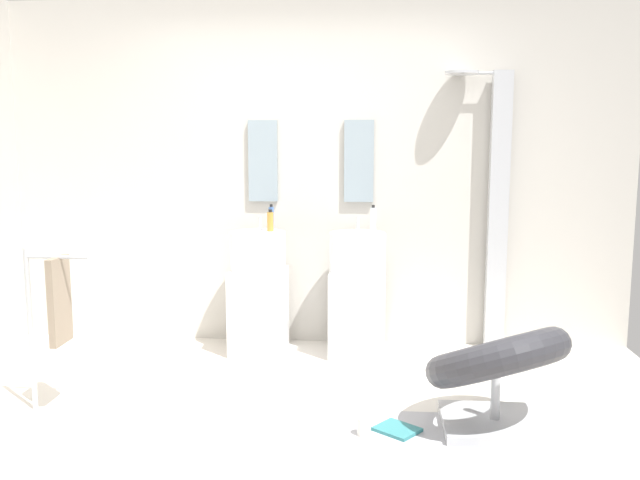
# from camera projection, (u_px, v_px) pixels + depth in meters

# --- Properties ---
(ground_plane) EXTENTS (4.80, 3.60, 0.04)m
(ground_plane) POSITION_uv_depth(u_px,v_px,m) (285.00, 429.00, 3.68)
(ground_plane) COLOR silver
(rear_partition) EXTENTS (4.80, 0.10, 2.60)m
(rear_partition) POSITION_uv_depth(u_px,v_px,m) (312.00, 174.00, 5.12)
(rear_partition) COLOR beige
(rear_partition) RESTS_ON ground_plane
(pedestal_sink_left) EXTENTS (0.40, 0.40, 1.00)m
(pedestal_sink_left) POSITION_uv_depth(u_px,v_px,m) (259.00, 292.00, 4.92)
(pedestal_sink_left) COLOR white
(pedestal_sink_left) RESTS_ON ground_plane
(pedestal_sink_right) EXTENTS (0.40, 0.40, 1.00)m
(pedestal_sink_right) POSITION_uv_depth(u_px,v_px,m) (357.00, 294.00, 4.87)
(pedestal_sink_right) COLOR white
(pedestal_sink_right) RESTS_ON ground_plane
(vanity_mirror_left) EXTENTS (0.22, 0.03, 0.61)m
(vanity_mirror_left) POSITION_uv_depth(u_px,v_px,m) (263.00, 161.00, 5.06)
(vanity_mirror_left) COLOR #8C9EA8
(vanity_mirror_right) EXTENTS (0.22, 0.03, 0.61)m
(vanity_mirror_right) POSITION_uv_depth(u_px,v_px,m) (359.00, 161.00, 5.01)
(vanity_mirror_right) COLOR #8C9EA8
(shower_column) EXTENTS (0.49, 0.24, 2.05)m
(shower_column) POSITION_uv_depth(u_px,v_px,m) (496.00, 205.00, 4.92)
(shower_column) COLOR #B7BABF
(shower_column) RESTS_ON ground_plane
(lounge_chair) EXTENTS (1.10, 1.10, 0.65)m
(lounge_chair) POSITION_uv_depth(u_px,v_px,m) (497.00, 367.00, 3.57)
(lounge_chair) COLOR #B7BABF
(lounge_chair) RESTS_ON ground_plane
(towel_rack) EXTENTS (0.37, 0.22, 0.95)m
(towel_rack) POSITION_uv_depth(u_px,v_px,m) (55.00, 304.00, 3.79)
(towel_rack) COLOR #B7BABF
(towel_rack) RESTS_ON ground_plane
(area_rug) EXTENTS (1.06, 0.61, 0.01)m
(area_rug) POSITION_uv_depth(u_px,v_px,m) (376.00, 434.00, 3.55)
(area_rug) COLOR #B2B2B7
(area_rug) RESTS_ON ground_plane
(magazine_teal) EXTENTS (0.28, 0.27, 0.02)m
(magazine_teal) POSITION_uv_depth(u_px,v_px,m) (397.00, 429.00, 3.57)
(magazine_teal) COLOR teal
(magazine_teal) RESTS_ON area_rug
(coffee_mug) EXTENTS (0.07, 0.07, 0.09)m
(coffee_mug) POSITION_uv_depth(u_px,v_px,m) (364.00, 427.00, 3.52)
(coffee_mug) COLOR white
(coffee_mug) RESTS_ON area_rug
(soap_bottle_amber) EXTENTS (0.05, 0.05, 0.16)m
(soap_bottle_amber) POSITION_uv_depth(u_px,v_px,m) (270.00, 221.00, 4.89)
(soap_bottle_amber) COLOR #C68C38
(soap_bottle_amber) RESTS_ON pedestal_sink_left
(soap_bottle_clear) EXTENTS (0.04, 0.04, 0.20)m
(soap_bottle_clear) POSITION_uv_depth(u_px,v_px,m) (373.00, 219.00, 4.85)
(soap_bottle_clear) COLOR silver
(soap_bottle_clear) RESTS_ON pedestal_sink_right
(soap_bottle_blue) EXTENTS (0.04, 0.04, 0.19)m
(soap_bottle_blue) POSITION_uv_depth(u_px,v_px,m) (271.00, 218.00, 4.91)
(soap_bottle_blue) COLOR #4C72B7
(soap_bottle_blue) RESTS_ON pedestal_sink_left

